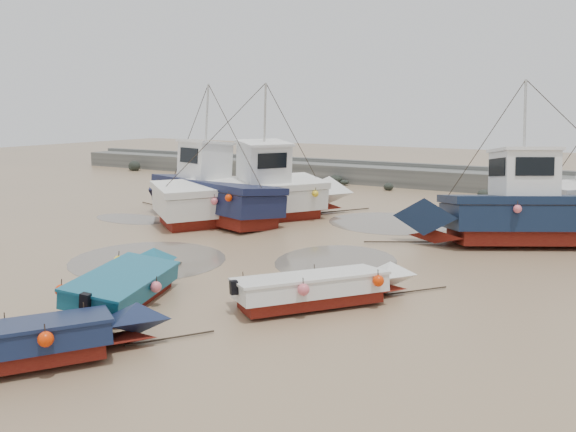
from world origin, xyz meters
name	(u,v)px	position (x,y,z in m)	size (l,w,h in m)	color
ground	(206,265)	(0.00, 0.00, 0.00)	(120.00, 120.00, 0.00)	#937655
seawall	(415,177)	(0.05, 21.99, 0.63)	(60.00, 4.92, 1.50)	slate
puddle_a	(148,260)	(-2.11, -0.51, 0.00)	(5.40, 5.40, 0.01)	#61584D
puddle_b	(336,261)	(3.56, 2.58, 0.00)	(4.02, 4.02, 0.01)	#61584D
puddle_c	(131,219)	(-8.03, 4.42, 0.00)	(3.99, 3.99, 0.01)	#61584D
puddle_d	(388,223)	(2.77, 9.70, 0.00)	(5.50, 5.50, 0.01)	#61584D
dinghy_1	(22,339)	(1.49, -7.70, 0.54)	(4.55, 5.78, 1.43)	maroon
dinghy_2	(128,280)	(0.35, -3.77, 0.55)	(2.86, 5.74, 1.43)	maroon
dinghy_3	(324,285)	(5.12, -1.46, 0.54)	(4.58, 5.34, 1.43)	maroon
cabin_boat_0	(205,191)	(-4.98, 6.26, 1.33)	(10.25, 4.81, 6.22)	maroon
cabin_boat_1	(254,192)	(-2.86, 7.17, 1.31)	(7.14, 9.85, 6.22)	maroon
cabin_boat_2	(536,210)	(8.99, 8.70, 1.31)	(10.38, 7.01, 6.22)	maroon
person	(201,221)	(-4.89, 5.75, 0.00)	(0.70, 0.46, 1.92)	#151733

